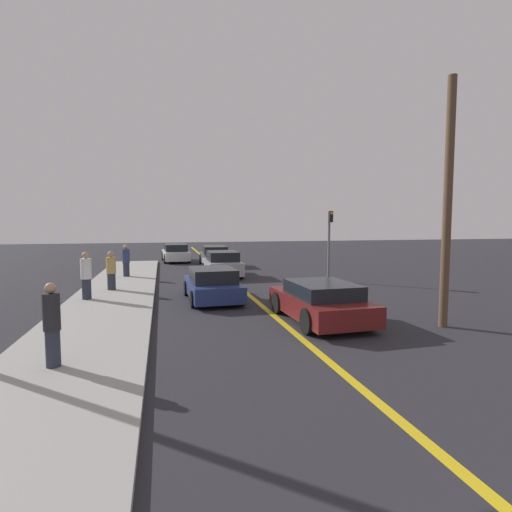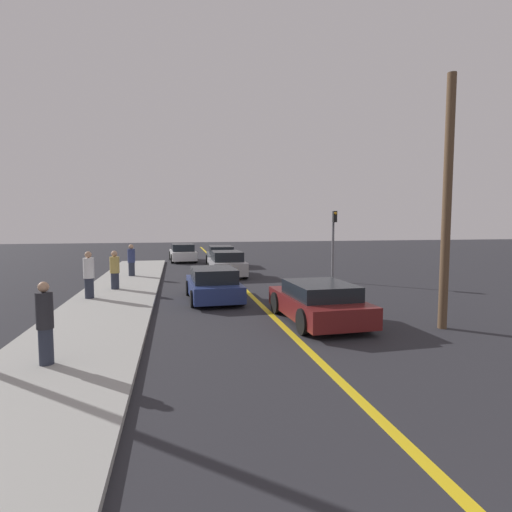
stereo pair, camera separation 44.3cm
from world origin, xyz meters
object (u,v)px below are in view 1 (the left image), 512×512
Objects in this scene: car_ahead_center at (212,285)px; car_parked_left_lot at (214,256)px; car_far_distant at (222,264)px; utility_pole at (448,204)px; pedestrian_mid_group at (86,276)px; traffic_light at (329,238)px; pedestrian_by_sign at (126,261)px; car_oncoming_far at (176,253)px; pedestrian_near_curb at (52,325)px; pedestrian_far_standing at (111,271)px; car_near_right_lane at (320,302)px.

car_parked_left_lot is at bearing 80.15° from car_ahead_center.
car_far_distant is at bearing -90.93° from car_parked_left_lot.
utility_pole reaches higher than car_parked_left_lot.
traffic_light is (10.82, 2.92, 1.18)m from pedestrian_mid_group.
pedestrian_mid_group is at bearing 170.25° from car_ahead_center.
car_ahead_center is 7.75m from pedestrian_by_sign.
car_parked_left_lot is 7.52m from pedestrian_by_sign.
car_oncoming_far is at bearing 76.16° from pedestrian_mid_group.
pedestrian_near_curb is 0.47× the size of traffic_light.
pedestrian_mid_group reaches higher than pedestrian_far_standing.
pedestrian_near_curb is 14.42m from traffic_light.
pedestrian_far_standing is at bearing 72.25° from pedestrian_mid_group.
car_oncoming_far is 22.42m from pedestrian_near_curb.
car_oncoming_far is at bearing 127.77° from car_parked_left_lot.
pedestrian_by_sign is (0.88, 6.21, -0.04)m from pedestrian_mid_group.
traffic_light is at bearing -18.34° from pedestrian_by_sign.
car_ahead_center is at bearing -33.37° from pedestrian_far_standing.
utility_pole reaches higher than pedestrian_far_standing.
car_near_right_lane is 8.40m from traffic_light.
car_ahead_center is 1.12× the size of traffic_light.
pedestrian_mid_group reaches higher than pedestrian_near_curb.
car_parked_left_lot is 1.04× the size of car_oncoming_far.
pedestrian_mid_group reaches higher than car_parked_left_lot.
pedestrian_far_standing is 4.24m from pedestrian_by_sign.
pedestrian_mid_group is 12.25m from utility_pole.
car_parked_left_lot is at bearing 103.68° from utility_pole.
pedestrian_by_sign is (-2.82, -8.78, 0.32)m from car_oncoming_far.
pedestrian_far_standing is 10.31m from traffic_light.
pedestrian_near_curb is 9.19m from pedestrian_far_standing.
utility_pole is (5.88, -5.32, 2.86)m from car_ahead_center.
car_ahead_center is 2.35× the size of pedestrian_by_sign.
car_parked_left_lot is (-1.11, 16.07, 0.05)m from car_near_right_lane.
pedestrian_mid_group is (-5.90, -6.08, 0.34)m from car_far_distant.
traffic_light is (10.20, 10.13, 1.22)m from pedestrian_near_curb.
pedestrian_near_curb reaches higher than car_oncoming_far.
car_oncoming_far is at bearing 90.96° from car_ahead_center.
pedestrian_near_curb is (-5.56, -18.74, 0.32)m from car_parked_left_lot.
car_near_right_lane is at bearing 156.24° from utility_pole.
traffic_light is at bearing -62.77° from car_oncoming_far.
car_ahead_center is 4.71m from pedestrian_far_standing.
traffic_light is (10.19, 0.94, 1.25)m from pedestrian_far_standing.
car_parked_left_lot is (1.63, 12.14, 0.05)m from car_ahead_center.
car_near_right_lane is 1.05× the size of car_ahead_center.
pedestrian_by_sign is at bearing 161.66° from traffic_light.
car_oncoming_far is (-2.21, 8.92, -0.02)m from car_far_distant.
utility_pole is at bearing 7.48° from pedestrian_near_curb.
car_near_right_lane is 0.91× the size of car_parked_left_lot.
utility_pole is (6.74, -20.92, 2.81)m from car_oncoming_far.
utility_pole is at bearing -74.29° from car_parked_left_lot.
pedestrian_mid_group is 1.05× the size of pedestrian_by_sign.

